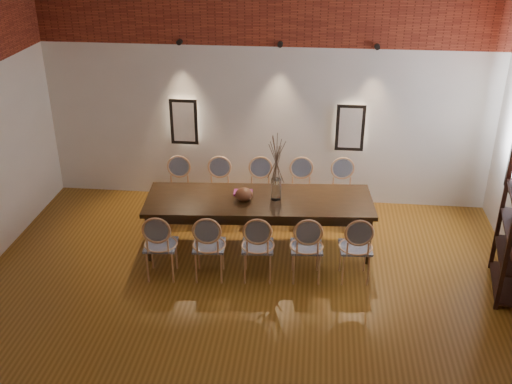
# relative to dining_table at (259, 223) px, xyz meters

# --- Properties ---
(floor) EXTENTS (7.00, 7.00, 0.02)m
(floor) POSITION_rel_dining_table_xyz_m (-0.04, -1.95, -0.39)
(floor) COLOR brown
(floor) RESTS_ON ground
(wall_back) EXTENTS (7.00, 0.10, 4.00)m
(wall_back) POSITION_rel_dining_table_xyz_m (-0.04, 1.60, 1.62)
(wall_back) COLOR silver
(wall_back) RESTS_ON ground
(brick_band_front) EXTENTS (7.00, 0.02, 1.50)m
(brick_band_front) POSITION_rel_dining_table_xyz_m (-0.04, -5.43, 2.88)
(brick_band_front) COLOR maroon
(brick_band_front) RESTS_ON ground
(niche_left) EXTENTS (0.36, 0.06, 0.66)m
(niche_left) POSITION_rel_dining_table_xyz_m (-1.34, 1.50, 0.93)
(niche_left) COLOR #FFEAC6
(niche_left) RESTS_ON wall_back
(niche_right) EXTENTS (0.36, 0.06, 0.66)m
(niche_right) POSITION_rel_dining_table_xyz_m (1.26, 1.50, 0.93)
(niche_right) COLOR #FFEAC6
(niche_right) RESTS_ON wall_back
(spot_fixture_left) EXTENTS (0.08, 0.10, 0.08)m
(spot_fixture_left) POSITION_rel_dining_table_xyz_m (-1.34, 1.47, 2.17)
(spot_fixture_left) COLOR black
(spot_fixture_left) RESTS_ON wall_back
(spot_fixture_mid) EXTENTS (0.08, 0.10, 0.08)m
(spot_fixture_mid) POSITION_rel_dining_table_xyz_m (0.16, 1.47, 2.17)
(spot_fixture_mid) COLOR black
(spot_fixture_mid) RESTS_ON wall_back
(spot_fixture_right) EXTENTS (0.08, 0.10, 0.08)m
(spot_fixture_right) POSITION_rel_dining_table_xyz_m (1.56, 1.47, 2.17)
(spot_fixture_right) COLOR black
(spot_fixture_right) RESTS_ON wall_back
(dining_table) EXTENTS (3.19, 1.25, 0.75)m
(dining_table) POSITION_rel_dining_table_xyz_m (0.00, 0.00, 0.00)
(dining_table) COLOR black
(dining_table) RESTS_ON floor
(chair_near_a) EXTENTS (0.47, 0.47, 0.94)m
(chair_near_a) POSITION_rel_dining_table_xyz_m (-1.18, -0.88, 0.09)
(chair_near_a) COLOR tan
(chair_near_a) RESTS_ON floor
(chair_near_b) EXTENTS (0.47, 0.47, 0.94)m
(chair_near_b) POSITION_rel_dining_table_xyz_m (-0.56, -0.83, 0.09)
(chair_near_b) COLOR tan
(chair_near_b) RESTS_ON floor
(chair_near_c) EXTENTS (0.47, 0.47, 0.94)m
(chair_near_c) POSITION_rel_dining_table_xyz_m (0.06, -0.78, 0.09)
(chair_near_c) COLOR tan
(chair_near_c) RESTS_ON floor
(chair_near_d) EXTENTS (0.47, 0.47, 0.94)m
(chair_near_d) POSITION_rel_dining_table_xyz_m (0.68, -0.73, 0.09)
(chair_near_d) COLOR tan
(chair_near_d) RESTS_ON floor
(chair_near_e) EXTENTS (0.47, 0.47, 0.94)m
(chair_near_e) POSITION_rel_dining_table_xyz_m (1.31, -0.68, 0.09)
(chair_near_e) COLOR tan
(chair_near_e) RESTS_ON floor
(chair_far_a) EXTENTS (0.47, 0.47, 0.94)m
(chair_far_a) POSITION_rel_dining_table_xyz_m (-1.31, 0.68, 0.09)
(chair_far_a) COLOR tan
(chair_far_a) RESTS_ON floor
(chair_far_b) EXTENTS (0.47, 0.47, 0.94)m
(chair_far_b) POSITION_rel_dining_table_xyz_m (-0.68, 0.73, 0.09)
(chair_far_b) COLOR tan
(chair_far_b) RESTS_ON floor
(chair_far_c) EXTENTS (0.47, 0.47, 0.94)m
(chair_far_c) POSITION_rel_dining_table_xyz_m (-0.06, 0.78, 0.09)
(chair_far_c) COLOR tan
(chair_far_c) RESTS_ON floor
(chair_far_d) EXTENTS (0.47, 0.47, 0.94)m
(chair_far_d) POSITION_rel_dining_table_xyz_m (0.56, 0.83, 0.09)
(chair_far_d) COLOR tan
(chair_far_d) RESTS_ON floor
(chair_far_e) EXTENTS (0.47, 0.47, 0.94)m
(chair_far_e) POSITION_rel_dining_table_xyz_m (1.18, 0.88, 0.09)
(chair_far_e) COLOR tan
(chair_far_e) RESTS_ON floor
(vase) EXTENTS (0.14, 0.14, 0.30)m
(vase) POSITION_rel_dining_table_xyz_m (0.23, 0.02, 0.53)
(vase) COLOR silver
(vase) RESTS_ON dining_table
(dried_branches) EXTENTS (0.50, 0.50, 0.70)m
(dried_branches) POSITION_rel_dining_table_xyz_m (0.23, 0.02, 0.98)
(dried_branches) COLOR #4B3A2A
(dried_branches) RESTS_ON vase
(bowl) EXTENTS (0.24, 0.24, 0.18)m
(bowl) POSITION_rel_dining_table_xyz_m (-0.20, -0.07, 0.46)
(bowl) COLOR brown
(bowl) RESTS_ON dining_table
(book) EXTENTS (0.27, 0.20, 0.03)m
(book) POSITION_rel_dining_table_xyz_m (-0.24, 0.14, 0.39)
(book) COLOR #8C2476
(book) RESTS_ON dining_table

